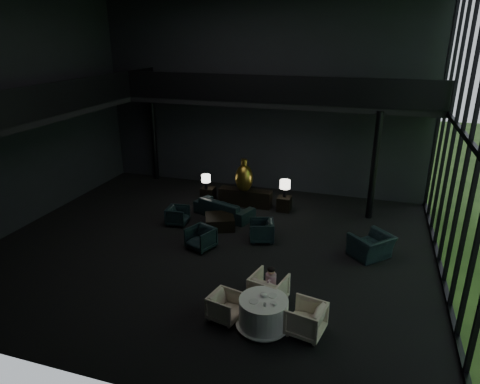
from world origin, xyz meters
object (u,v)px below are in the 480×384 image
(side_table_right, at_px, (284,204))
(dining_chair_east, at_px, (306,317))
(dining_chair_north, at_px, (269,286))
(child, at_px, (271,277))
(table_lamp_right, at_px, (285,185))
(window_armchair, at_px, (372,241))
(console, at_px, (245,197))
(dining_table, at_px, (263,315))
(dining_chair_west, at_px, (226,306))
(table_lamp_left, at_px, (206,179))
(sofa, at_px, (224,204))
(lounge_armchair_east, at_px, (261,229))
(lounge_armchair_west, at_px, (178,215))
(coffee_table, at_px, (220,222))
(lounge_armchair_south, at_px, (201,237))
(bronze_urn, at_px, (244,178))
(side_table_left, at_px, (208,194))

(side_table_right, xyz_separation_m, dining_chair_east, (1.99, -6.98, 0.16))
(dining_chair_north, bearing_deg, child, -176.75)
(table_lamp_right, bearing_deg, window_armchair, -40.46)
(console, distance_m, dining_table, 7.58)
(dining_chair_west, bearing_deg, table_lamp_left, 37.74)
(sofa, relative_size, child, 4.44)
(console, xyz_separation_m, table_lamp_right, (1.60, -0.03, 0.71))
(table_lamp_right, bearing_deg, side_table_right, -90.00)
(sofa, xyz_separation_m, lounge_armchair_east, (1.88, -1.56, -0.09))
(lounge_armchair_west, height_order, coffee_table, lounge_armchair_west)
(side_table_right, bearing_deg, lounge_armchair_east, -93.78)
(side_table_right, bearing_deg, lounge_armchair_west, -144.84)
(table_lamp_right, xyz_separation_m, dining_table, (1.01, -7.09, -0.72))
(dining_table, relative_size, child, 2.26)
(console, bearing_deg, lounge_armchair_south, -94.38)
(dining_chair_west, bearing_deg, sofa, 32.43)
(side_table_right, bearing_deg, bronze_urn, -175.75)
(bronze_urn, distance_m, coffee_table, 2.33)
(bronze_urn, bearing_deg, dining_chair_west, -76.54)
(dining_table, distance_m, dining_chair_west, 0.95)
(lounge_armchair_south, bearing_deg, lounge_armchair_west, 158.39)
(coffee_table, bearing_deg, table_lamp_right, 50.19)
(bronze_urn, relative_size, dining_chair_north, 1.36)
(dining_chair_east, bearing_deg, dining_chair_north, -118.77)
(coffee_table, xyz_separation_m, dining_chair_east, (3.86, -4.77, 0.23))
(console, distance_m, coffee_table, 2.29)
(console, xyz_separation_m, dining_chair_east, (3.59, -7.04, 0.11))
(console, relative_size, dining_chair_north, 2.21)
(side_table_left, distance_m, dining_table, 8.27)
(side_table_left, height_order, dining_chair_north, dining_chair_north)
(side_table_right, distance_m, coffee_table, 2.89)
(table_lamp_right, bearing_deg, bronze_urn, -174.65)
(console, xyz_separation_m, bronze_urn, (0.00, -0.18, 0.89))
(sofa, bearing_deg, side_table_right, -131.07)
(lounge_armchair_west, relative_size, lounge_armchair_south, 0.87)
(window_armchair, bearing_deg, lounge_armchair_west, -49.87)
(dining_chair_east, bearing_deg, child, -119.97)
(side_table_left, xyz_separation_m, dining_table, (4.21, -7.12, 0.04))
(lounge_armchair_west, height_order, dining_chair_north, dining_chair_north)
(coffee_table, relative_size, dining_table, 0.76)
(side_table_right, xyz_separation_m, sofa, (-2.06, -1.20, 0.22))
(table_lamp_left, bearing_deg, lounge_armchair_south, -70.83)
(console, height_order, side_table_right, console)
(console, relative_size, lounge_armchair_west, 3.01)
(table_lamp_left, relative_size, table_lamp_right, 0.90)
(side_table_left, height_order, child, child)
(console, relative_size, dining_chair_east, 2.37)
(table_lamp_right, distance_m, sofa, 2.46)
(lounge_armchair_west, relative_size, dining_chair_north, 0.73)
(dining_chair_east, bearing_deg, sofa, -133.72)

